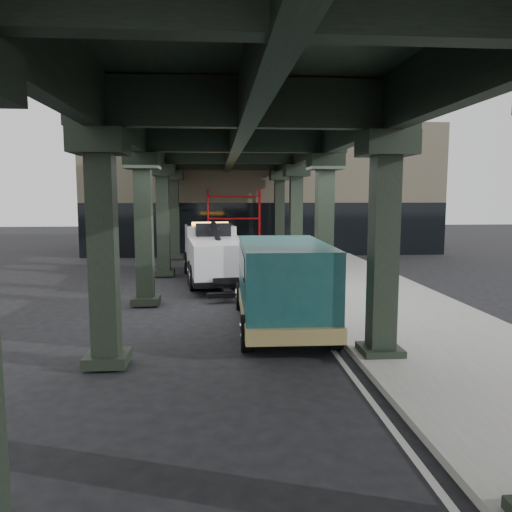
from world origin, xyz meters
name	(u,v)px	position (x,y,z in m)	size (l,w,h in m)	color
ground	(252,318)	(0.00, 0.00, 0.00)	(90.00, 90.00, 0.00)	black
sidewalk	(377,299)	(4.50, 2.00, 0.07)	(5.00, 40.00, 0.15)	gray
lane_stripe	(297,303)	(1.70, 2.00, 0.01)	(0.12, 38.00, 0.01)	silver
viaduct	(235,140)	(-0.40, 2.00, 5.46)	(7.40, 32.00, 6.40)	black
building	(260,190)	(2.00, 20.00, 4.00)	(22.00, 10.00, 8.00)	#C6B793
scaffolding	(234,222)	(0.00, 14.64, 2.11)	(3.08, 0.88, 4.00)	red
tow_truck	(214,252)	(-1.13, 6.68, 1.25)	(2.98, 7.99, 2.56)	black
towed_van	(282,282)	(0.73, -1.28, 1.30)	(2.50, 6.02, 2.42)	#113E3F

